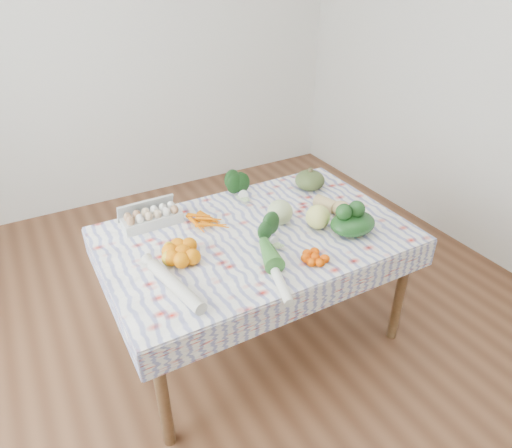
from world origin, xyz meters
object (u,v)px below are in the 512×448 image
at_px(dining_table, 256,245).
at_px(kabocha_squash, 310,180).
at_px(butternut_squash, 333,205).
at_px(egg_carton, 152,218).
at_px(grapefruit, 318,217).
at_px(cabbage, 280,212).

bearing_deg(dining_table, kabocha_squash, 27.68).
bearing_deg(butternut_squash, egg_carton, 140.89).
relative_size(dining_table, grapefruit, 11.66).
relative_size(egg_carton, kabocha_squash, 1.73).
xyz_separation_m(egg_carton, butternut_squash, (0.98, -0.38, 0.01)).
xyz_separation_m(kabocha_squash, grapefruit, (-0.23, -0.41, 0.01)).
relative_size(dining_table, butternut_squash, 7.02).
bearing_deg(cabbage, grapefruit, -41.25).
xyz_separation_m(egg_carton, cabbage, (0.64, -0.33, 0.03)).
xyz_separation_m(dining_table, egg_carton, (-0.47, 0.36, 0.13)).
height_order(cabbage, butternut_squash, cabbage).
height_order(dining_table, grapefruit, grapefruit).
bearing_deg(egg_carton, grapefruit, -31.84).
distance_m(egg_carton, butternut_squash, 1.05).
relative_size(kabocha_squash, cabbage, 1.33).
bearing_deg(grapefruit, egg_carton, 149.30).
bearing_deg(dining_table, grapefruit, -19.47).
bearing_deg(cabbage, dining_table, -171.72).
distance_m(cabbage, butternut_squash, 0.34).
relative_size(egg_carton, butternut_squash, 1.45).
bearing_deg(butternut_squash, dining_table, 159.50).
relative_size(cabbage, butternut_squash, 0.63).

